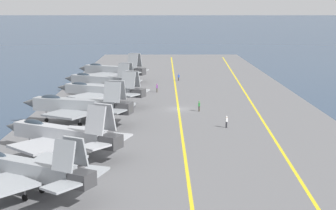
# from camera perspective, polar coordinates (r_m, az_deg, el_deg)

# --- Properties ---
(ground_plane) EXTENTS (2000.00, 2000.00, 0.00)m
(ground_plane) POSITION_cam_1_polar(r_m,az_deg,el_deg) (86.54, 1.16, -0.71)
(ground_plane) COLOR navy
(carrier_deck) EXTENTS (197.95, 47.12, 0.40)m
(carrier_deck) POSITION_cam_1_polar(r_m,az_deg,el_deg) (86.50, 1.16, -0.58)
(carrier_deck) COLOR slate
(carrier_deck) RESTS_ON ground
(deck_stripe_foul_line) EXTENTS (177.95, 9.33, 0.01)m
(deck_stripe_foul_line) POSITION_cam_1_polar(r_m,az_deg,el_deg) (87.78, 9.65, -0.43)
(deck_stripe_foul_line) COLOR yellow
(deck_stripe_foul_line) RESTS_ON carrier_deck
(deck_stripe_centerline) EXTENTS (178.16, 0.36, 0.01)m
(deck_stripe_centerline) POSITION_cam_1_polar(r_m,az_deg,el_deg) (86.46, 1.16, -0.45)
(deck_stripe_centerline) COLOR yellow
(deck_stripe_centerline) RESTS_ON carrier_deck
(parked_jet_nearest) EXTENTS (13.90, 14.96, 6.01)m
(parked_jet_nearest) POSITION_cam_1_polar(r_m,az_deg,el_deg) (48.60, -15.43, -6.87)
(parked_jet_nearest) COLOR #93999E
(parked_jet_nearest) RESTS_ON carrier_deck
(parked_jet_second) EXTENTS (13.34, 16.52, 6.44)m
(parked_jet_second) POSITION_cam_1_polar(r_m,az_deg,el_deg) (61.12, -11.75, -3.18)
(parked_jet_second) COLOR #A8AAAF
(parked_jet_second) RESTS_ON carrier_deck
(parked_jet_third) EXTENTS (12.36, 17.39, 6.63)m
(parked_jet_third) POSITION_cam_1_polar(r_m,az_deg,el_deg) (76.00, -10.04, -0.05)
(parked_jet_third) COLOR gray
(parked_jet_third) RESTS_ON carrier_deck
(parked_jet_fourth) EXTENTS (13.65, 17.17, 6.30)m
(parked_jet_fourth) POSITION_cam_1_polar(r_m,az_deg,el_deg) (89.97, -7.42, 1.62)
(parked_jet_fourth) COLOR #93999E
(parked_jet_fourth) RESTS_ON carrier_deck
(parked_jet_fifth) EXTENTS (12.97, 16.65, 6.17)m
(parked_jet_fifth) POSITION_cam_1_polar(r_m,az_deg,el_deg) (104.10, -7.47, 2.69)
(parked_jet_fifth) COLOR gray
(parked_jet_fifth) RESTS_ON carrier_deck
(parked_jet_sixth) EXTENTS (14.15, 17.20, 6.60)m
(parked_jet_sixth) POSITION_cam_1_polar(r_m,az_deg,el_deg) (119.33, -6.25, 3.87)
(parked_jet_sixth) COLOR gray
(parked_jet_sixth) RESTS_ON carrier_deck
(crew_blue_vest) EXTENTS (0.33, 0.43, 1.67)m
(crew_blue_vest) POSITION_cam_1_polar(r_m,az_deg,el_deg) (119.22, 1.19, 3.14)
(crew_blue_vest) COLOR #383328
(crew_blue_vest) RESTS_ON carrier_deck
(crew_purple_vest) EXTENTS (0.38, 0.26, 1.76)m
(crew_purple_vest) POSITION_cam_1_polar(r_m,az_deg,el_deg) (103.18, -1.23, 1.95)
(crew_purple_vest) COLOR #4C473D
(crew_purple_vest) RESTS_ON carrier_deck
(crew_green_vest) EXTENTS (0.43, 0.34, 1.72)m
(crew_green_vest) POSITION_cam_1_polar(r_m,az_deg,el_deg) (84.54, 3.47, -0.08)
(crew_green_vest) COLOR #383328
(crew_green_vest) RESTS_ON carrier_deck
(crew_white_vest) EXTENTS (0.43, 0.35, 1.73)m
(crew_white_vest) POSITION_cam_1_polar(r_m,az_deg,el_deg) (73.50, 6.50, -1.79)
(crew_white_vest) COLOR #232328
(crew_white_vest) RESTS_ON carrier_deck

